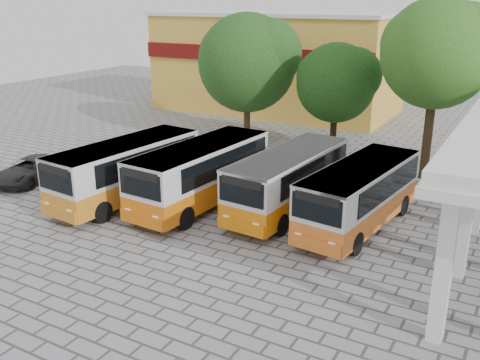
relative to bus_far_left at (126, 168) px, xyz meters
The scene contains 10 objects.
ground 7.81m from the bus_far_left, 14.12° to the right, with size 90.00×90.00×0.00m, color gray.
shophouse_block 24.52m from the bus_far_left, 98.49° to the left, with size 20.40×10.40×8.30m.
bus_far_left is the anchor object (origin of this frame).
bus_centre_left 3.70m from the bus_far_left, 19.66° to the left, with size 3.03×8.34×2.95m.
bus_centre_right 7.84m from the bus_far_left, 18.83° to the left, with size 2.98×8.01×2.83m.
bus_far_right 11.06m from the bus_far_left, 12.07° to the left, with size 3.26×7.95×2.78m.
tree_left 13.37m from the bus_far_left, 91.22° to the left, with size 6.83×6.50×8.62m.
tree_middle 13.98m from the bus_far_left, 63.39° to the left, with size 5.01×4.77×6.99m.
tree_right 16.87m from the bus_far_left, 41.80° to the left, with size 6.01×5.72×9.59m.
parked_car 6.63m from the bus_far_left, behind, with size 2.09×4.53×1.26m, color #262626.
Camera 1 is at (9.42, -16.80, 9.40)m, focal length 40.00 mm.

